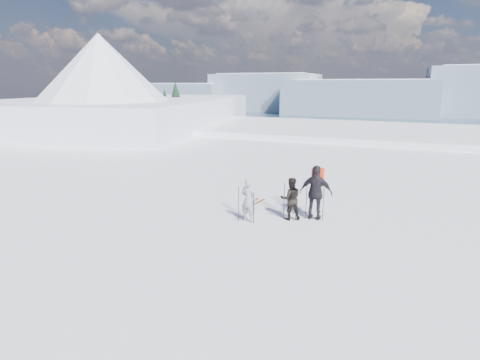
# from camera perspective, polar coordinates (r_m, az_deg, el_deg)

# --- Properties ---
(lake_basin) EXTENTS (820.00, 820.00, 71.62)m
(lake_basin) POSITION_cam_1_polar(r_m,az_deg,el_deg) (40.07, 17.91, -2.51)
(lake_basin) COLOR white
(lake_basin) RESTS_ON ground
(far_mountain_range) EXTENTS (770.00, 110.00, 53.00)m
(far_mountain_range) POSITION_cam_1_polar(r_m,az_deg,el_deg) (464.09, 26.56, 11.57)
(far_mountain_range) COLOR slate
(far_mountain_range) RESTS_ON ground
(near_ridge) EXTENTS (31.37, 35.68, 25.62)m
(near_ridge) POSITION_cam_1_polar(r_m,az_deg,el_deg) (48.42, -14.94, 4.25)
(near_ridge) COLOR white
(near_ridge) RESTS_ON ground
(skier_grey) EXTENTS (0.63, 0.47, 1.57)m
(skier_grey) POSITION_cam_1_polar(r_m,az_deg,el_deg) (13.11, 1.29, -3.10)
(skier_grey) COLOR #91959E
(skier_grey) RESTS_ON ground
(skier_dark) EXTENTS (0.93, 0.85, 1.54)m
(skier_dark) POSITION_cam_1_polar(r_m,az_deg,el_deg) (13.46, 7.72, -2.84)
(skier_dark) COLOR black
(skier_dark) RESTS_ON ground
(skier_pack) EXTENTS (1.18, 0.54, 1.98)m
(skier_pack) POSITION_cam_1_polar(r_m,az_deg,el_deg) (13.54, 11.50, -1.93)
(skier_pack) COLOR black
(skier_pack) RESTS_ON ground
(backpack) EXTENTS (0.43, 0.26, 0.63)m
(backpack) POSITION_cam_1_polar(r_m,az_deg,el_deg) (13.48, 11.95, 3.69)
(backpack) COLOR red
(backpack) RESTS_ON skier_pack
(ski_poles) EXTENTS (2.76, 1.22, 1.35)m
(ski_poles) POSITION_cam_1_polar(r_m,az_deg,el_deg) (13.35, 6.77, -3.60)
(ski_poles) COLOR black
(ski_poles) RESTS_ON ground
(skis_loose) EXTENTS (0.37, 1.70, 0.03)m
(skis_loose) POSITION_cam_1_polar(r_m,az_deg,el_deg) (15.15, 1.92, -3.71)
(skis_loose) COLOR black
(skis_loose) RESTS_ON ground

